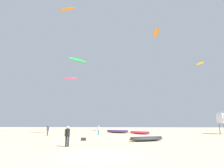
{
  "coord_description": "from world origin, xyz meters",
  "views": [
    {
      "loc": [
        1.45,
        -12.36,
        2.12
      ],
      "look_at": [
        0.0,
        16.67,
        8.24
      ],
      "focal_mm": 28.86,
      "sensor_mm": 36.0,
      "label": 1
    }
  ],
  "objects": [
    {
      "name": "kite_aloft_4",
      "position": [
        19.09,
        26.74,
        14.87
      ],
      "size": [
        1.41,
        2.29,
        0.45
      ],
      "color": "yellow"
    },
    {
      "name": "kite_aloft_1",
      "position": [
        -10.38,
        28.13,
        12.16
      ],
      "size": [
        3.37,
        1.03,
        0.5
      ],
      "color": "#E5598C"
    },
    {
      "name": "kite_aloft_0",
      "position": [
        -10.38,
        22.66,
        26.54
      ],
      "size": [
        4.18,
        1.73,
        0.72
      ],
      "color": "orange"
    },
    {
      "name": "person_foreground",
      "position": [
        -3.27,
        3.8,
        1.03
      ],
      "size": [
        0.58,
        0.4,
        1.77
      ],
      "rotation": [
        0.0,
        0.0,
        1.49
      ],
      "color": "#2D2D33",
      "rests_on": "ground"
    },
    {
      "name": "ground_plane",
      "position": [
        0.0,
        0.0,
        0.0
      ],
      "size": [
        120.0,
        120.0,
        0.0
      ],
      "primitive_type": "plane",
      "color": "#C6B28C"
    },
    {
      "name": "person_midground",
      "position": [
        -10.14,
        16.35,
        0.92
      ],
      "size": [
        0.35,
        0.52,
        1.57
      ],
      "rotation": [
        0.0,
        0.0,
        3.19
      ],
      "color": "#B21E23",
      "rests_on": "ground"
    },
    {
      "name": "kite_grounded_mid",
      "position": [
        4.69,
        20.54,
        0.24
      ],
      "size": [
        3.99,
        3.55,
        0.49
      ],
      "color": "red",
      "rests_on": "ground"
    },
    {
      "name": "cooler_box",
      "position": [
        -2.93,
        9.14,
        0.16
      ],
      "size": [
        0.56,
        0.36,
        0.32
      ],
      "primitive_type": "cube",
      "color": "#2D2D33",
      "rests_on": "ground"
    },
    {
      "name": "kite_aloft_3",
      "position": [
        -6.52,
        19.08,
        13.4
      ],
      "size": [
        3.67,
        3.55,
        1.0
      ],
      "color": "green"
    },
    {
      "name": "kite_aloft_2",
      "position": [
        9.72,
        26.11,
        22.22
      ],
      "size": [
        1.75,
        4.5,
        0.83
      ],
      "color": "orange"
    },
    {
      "name": "person_left",
      "position": [
        -2.24,
        17.59,
        0.92
      ],
      "size": [
        0.35,
        0.5,
        1.57
      ],
      "rotation": [
        0.0,
        0.0,
        5.97
      ],
      "color": "teal",
      "rests_on": "ground"
    },
    {
      "name": "kite_grounded_near",
      "position": [
        4.25,
        8.75,
        0.25
      ],
      "size": [
        4.41,
        2.75,
        0.54
      ],
      "color": "#2D2D33",
      "rests_on": "ground"
    },
    {
      "name": "kite_grounded_far",
      "position": [
        0.71,
        23.57,
        0.28
      ],
      "size": [
        4.93,
        3.38,
        0.59
      ],
      "color": "#2D2D33",
      "rests_on": "ground"
    }
  ]
}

